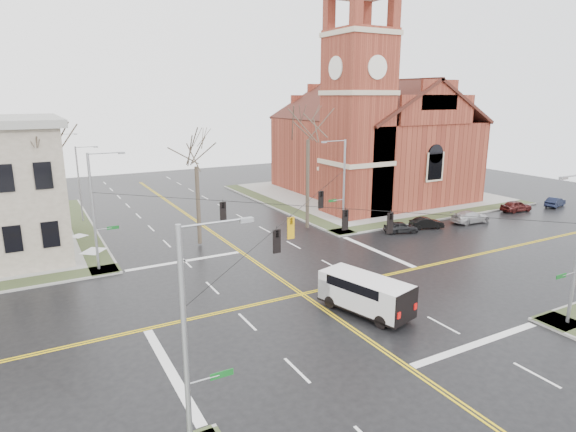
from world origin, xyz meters
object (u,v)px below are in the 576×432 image
tree_nw_far (38,162)px  tree_ne (308,134)px  signal_pole_nw (95,208)px  parked_car_b (427,223)px  church (369,133)px  signal_pole_ne (343,183)px  tree_nw_near (196,161)px  parked_car_e (555,202)px  cargo_van (362,291)px  streetlight_north_b (64,160)px  streetlight_north_a (80,181)px  parked_car_c (470,217)px  parked_car_a (401,227)px  signal_pole_sw (190,341)px  parked_car_d (516,206)px

tree_nw_far → tree_ne: tree_ne is taller
signal_pole_nw → parked_car_b: (31.03, -3.16, -4.38)m
church → parked_car_b: 18.92m
signal_pole_ne → parked_car_b: 9.97m
tree_nw_near → parked_car_e: bearing=-8.0°
cargo_van → tree_ne: bearing=53.8°
streetlight_north_b → cargo_van: bearing=-76.4°
streetlight_north_b → streetlight_north_a: bearing=-90.0°
church → cargo_van: (-22.83, -28.90, -7.09)m
signal_pole_ne → tree_nw_far: 26.37m
streetlight_north_a → tree_nw_near: 16.40m
tree_nw_near → tree_ne: bearing=-0.1°
church → streetlight_north_b: size_ratio=3.44×
streetlight_north_a → parked_car_b: size_ratio=2.33×
cargo_van → parked_car_c: bearing=11.6°
parked_car_a → parked_car_c: bearing=-73.6°
parked_car_e → tree_nw_near: size_ratio=0.34×
signal_pole_ne → parked_car_a: (4.97, -3.12, -4.38)m
signal_pole_sw → tree_nw_near: size_ratio=0.85×
streetlight_north_b → church: bearing=-33.2°
cargo_van → tree_nw_far: bearing=117.6°
signal_pole_ne → streetlight_north_b: signal_pole_ne is taller
signal_pole_nw → cargo_van: bearing=-49.7°
cargo_van → parked_car_e: 40.63m
parked_car_b → parked_car_d: 14.59m
parked_car_a → parked_car_b: size_ratio=0.97×
cargo_van → parked_car_a: cargo_van is taller
tree_nw_far → signal_pole_sw: bearing=-82.4°
streetlight_north_a → parked_car_e: 55.20m
signal_pole_sw → streetlight_north_b: size_ratio=1.12×
parked_car_d → parked_car_e: size_ratio=1.09×
parked_car_d → tree_nw_far: tree_nw_far is taller
tree_nw_far → tree_nw_near: (12.27, 0.30, -0.79)m
cargo_van → parked_car_b: bearing=19.8°
signal_pole_sw → parked_car_b: bearing=32.6°
parked_car_e → tree_nw_near: bearing=69.2°
parked_car_a → cargo_van: bearing=151.2°
parked_car_b → parked_car_e: size_ratio=0.96×
streetlight_north_b → parked_car_b: size_ratio=2.33×
parked_car_c → parked_car_e: 15.22m
signal_pole_nw → cargo_van: 20.80m
church → parked_car_b: bearing=-107.1°
signal_pole_nw → signal_pole_ne: bearing=0.0°
church → signal_pole_ne: bearing=-135.3°
streetlight_north_b → cargo_van: size_ratio=1.26×
parked_car_b → tree_nw_far: bearing=99.7°
streetlight_north_b → cargo_van: streetlight_north_b is taller
parked_car_e → tree_nw_far: size_ratio=0.31×
cargo_van → parked_car_c: 26.37m
signal_pole_ne → signal_pole_sw: 32.28m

